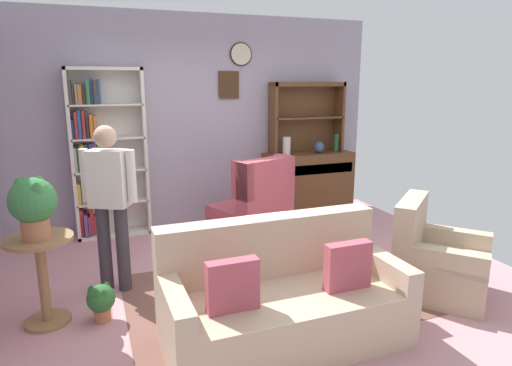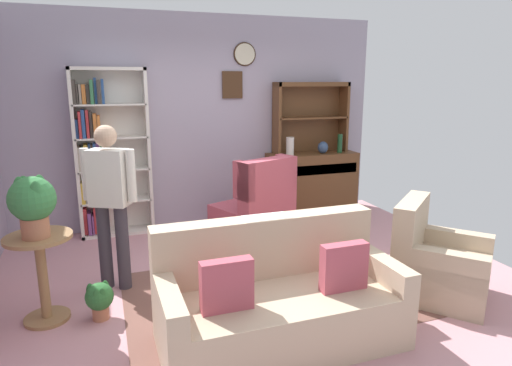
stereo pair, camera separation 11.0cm
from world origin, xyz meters
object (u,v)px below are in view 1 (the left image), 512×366
(sideboard, at_px, (308,180))
(potted_plant_large, at_px, (33,203))
(armchair_floral, at_px, (436,264))
(plant_stand, at_px, (42,271))
(sideboard_hutch, at_px, (306,108))
(vase_tall, at_px, (287,146))
(book_stack, at_px, (243,242))
(potted_plant_small, at_px, (101,300))
(vase_round, at_px, (319,147))
(coffee_table, at_px, (244,253))
(bottle_wine, at_px, (336,143))
(bookshelf, at_px, (102,154))
(wingback_chair, at_px, (254,210))
(couch_floral, at_px, (282,301))
(person_reading, at_px, (110,197))

(sideboard, relative_size, potted_plant_large, 2.66)
(armchair_floral, xyz_separation_m, plant_stand, (-3.36, 0.70, 0.16))
(sideboard_hutch, bearing_deg, armchair_floral, -90.80)
(vase_tall, xyz_separation_m, book_stack, (-1.31, -1.91, -0.57))
(potted_plant_large, height_order, potted_plant_small, potted_plant_large)
(potted_plant_large, bearing_deg, armchair_floral, -11.19)
(vase_round, height_order, coffee_table, vase_round)
(potted_plant_small, bearing_deg, bottle_wine, 31.06)
(armchair_floral, height_order, potted_plant_large, potted_plant_large)
(bookshelf, xyz_separation_m, sideboard_hutch, (2.82, 0.03, 0.50))
(potted_plant_large, bearing_deg, vase_tall, 32.68)
(bottle_wine, xyz_separation_m, armchair_floral, (-0.43, -2.59, -0.76))
(armchair_floral, bearing_deg, plant_stand, 168.22)
(bottle_wine, distance_m, wingback_chair, 1.78)
(bottle_wine, bearing_deg, plant_stand, -153.49)
(sideboard, height_order, potted_plant_large, potted_plant_large)
(bookshelf, height_order, plant_stand, bookshelf)
(couch_floral, xyz_separation_m, person_reading, (-1.14, 1.32, 0.59))
(sideboard, bearing_deg, bookshelf, 178.31)
(couch_floral, relative_size, coffee_table, 2.26)
(vase_round, relative_size, book_stack, 0.88)
(sideboard_hutch, relative_size, couch_floral, 0.61)
(sideboard_hutch, xyz_separation_m, wingback_chair, (-1.12, -0.85, -1.18))
(vase_tall, xyz_separation_m, wingback_chair, (-0.73, -0.67, -0.66))
(sideboard, relative_size, couch_floral, 0.72)
(sideboard_hutch, relative_size, wingback_chair, 1.05)
(vase_round, xyz_separation_m, person_reading, (-2.95, -1.48, -0.10))
(sideboard, height_order, wingback_chair, wingback_chair)
(wingback_chair, relative_size, potted_plant_small, 3.31)
(vase_tall, height_order, wingback_chair, vase_tall)
(vase_tall, bearing_deg, wingback_chair, -137.56)
(bookshelf, distance_m, coffee_table, 2.45)
(potted_plant_large, distance_m, book_stack, 1.79)
(bottle_wine, relative_size, couch_floral, 0.15)
(bookshelf, distance_m, vase_round, 2.96)
(armchair_floral, bearing_deg, vase_tall, 97.70)
(couch_floral, bearing_deg, person_reading, 130.70)
(sideboard_hutch, xyz_separation_m, book_stack, (-1.70, -2.10, -1.08))
(person_reading, relative_size, coffee_table, 1.95)
(armchair_floral, bearing_deg, vase_round, 86.30)
(sideboard, xyz_separation_m, person_reading, (-2.82, -1.54, 0.40))
(potted_plant_small, relative_size, coffee_table, 0.40)
(potted_plant_large, distance_m, person_reading, 0.75)
(couch_floral, relative_size, wingback_chair, 1.72)
(bottle_wine, bearing_deg, person_reading, -155.64)
(plant_stand, relative_size, book_stack, 3.81)
(sideboard, bearing_deg, book_stack, -130.40)
(potted_plant_large, relative_size, person_reading, 0.31)
(plant_stand, bearing_deg, bottle_wine, 26.51)
(sideboard_hutch, relative_size, plant_stand, 1.49)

